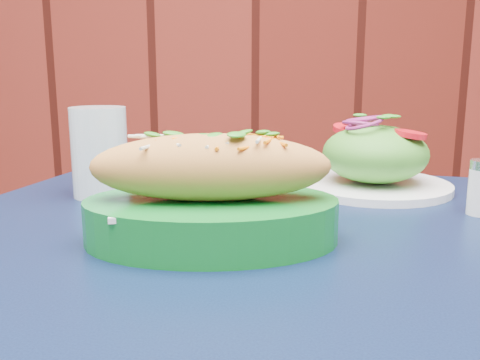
{
  "coord_description": "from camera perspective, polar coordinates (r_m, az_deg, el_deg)",
  "views": [
    {
      "loc": [
        0.01,
        0.89,
        0.94
      ],
      "look_at": [
        -0.01,
        1.51,
        0.81
      ],
      "focal_mm": 40.0,
      "sensor_mm": 36.0,
      "label": 1
    }
  ],
  "objects": [
    {
      "name": "cafe_table",
      "position": [
        0.68,
        0.02,
        -12.12
      ],
      "size": [
        0.97,
        0.97,
        0.75
      ],
      "rotation": [
        0.0,
        0.0,
        -0.24
      ],
      "color": "black",
      "rests_on": "ground"
    },
    {
      "name": "salad_plate",
      "position": [
        0.87,
        14.16,
        2.12
      ],
      "size": [
        0.24,
        0.24,
        0.12
      ],
      "rotation": [
        0.0,
        0.0,
        -0.06
      ],
      "color": "white",
      "rests_on": "cafe_table"
    },
    {
      "name": "water_glass",
      "position": [
        0.83,
        -14.75,
        2.9
      ],
      "size": [
        0.08,
        0.08,
        0.13
      ],
      "primitive_type": "cylinder",
      "color": "silver",
      "rests_on": "cafe_table"
    },
    {
      "name": "banh_mi_basket",
      "position": [
        0.59,
        -3.08,
        -1.78
      ],
      "size": [
        0.29,
        0.2,
        0.13
      ],
      "rotation": [
        0.0,
        0.0,
        0.06
      ],
      "color": "#0D6F23",
      "rests_on": "cafe_table"
    }
  ]
}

